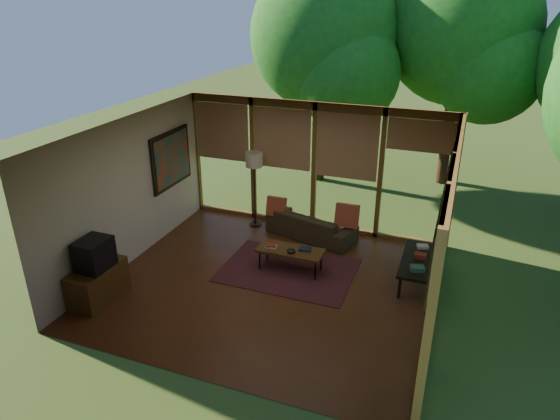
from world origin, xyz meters
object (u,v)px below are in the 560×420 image
at_px(media_cabinet, 98,283).
at_px(television, 94,254).
at_px(sofa, 311,225).
at_px(coffee_table, 290,251).
at_px(floor_lamp, 254,164).
at_px(side_console, 419,262).

xyz_separation_m(media_cabinet, television, (0.02, 0.00, 0.55)).
xyz_separation_m(sofa, coffee_table, (0.05, -1.42, 0.12)).
bearing_deg(television, media_cabinet, 180.00).
distance_m(floor_lamp, side_console, 3.89).
relative_size(media_cabinet, television, 1.82).
distance_m(television, floor_lamp, 3.80).
height_order(sofa, television, television).
bearing_deg(floor_lamp, television, -109.73).
bearing_deg(sofa, floor_lamp, 9.76).
height_order(sofa, media_cabinet, media_cabinet).
xyz_separation_m(floor_lamp, coffee_table, (1.35, -1.54, -1.01)).
bearing_deg(coffee_table, side_console, 9.97).
distance_m(media_cabinet, side_console, 5.43).
bearing_deg(coffee_table, media_cabinet, -142.89).
bearing_deg(floor_lamp, side_console, -17.71).
distance_m(media_cabinet, television, 0.55).
height_order(media_cabinet, television, television).
distance_m(sofa, floor_lamp, 1.73).
bearing_deg(media_cabinet, side_console, 26.15).
distance_m(television, side_console, 5.43).
distance_m(television, coffee_table, 3.33).
bearing_deg(side_console, sofa, 155.62).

